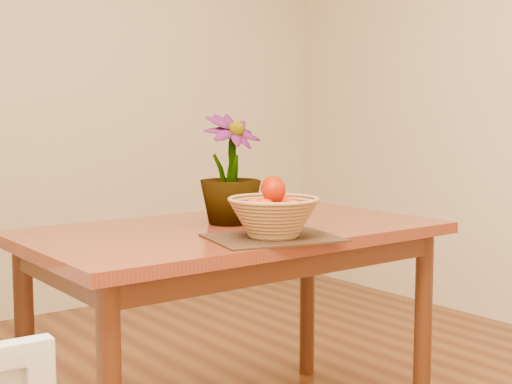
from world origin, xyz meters
TOP-DOWN VIEW (x-y plane):
  - wall_back at (0.00, 2.25)m, footprint 4.00×0.02m
  - table at (0.00, 0.30)m, footprint 1.40×0.80m
  - placemat at (-0.05, 0.02)m, footprint 0.44×0.37m
  - wicker_basket at (-0.05, 0.02)m, footprint 0.28×0.28m
  - orange_pile at (-0.05, 0.02)m, footprint 0.19×0.18m
  - potted_plant at (0.03, 0.36)m, footprint 0.24×0.24m

SIDE VIEW (x-z plane):
  - table at x=0.00m, z-range 0.29..1.04m
  - placemat at x=-0.05m, z-range 0.75..0.76m
  - wicker_basket at x=-0.05m, z-range 0.75..0.87m
  - orange_pile at x=-0.05m, z-range 0.80..0.94m
  - potted_plant at x=0.03m, z-range 0.75..1.13m
  - wall_back at x=0.00m, z-range 0.00..2.70m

